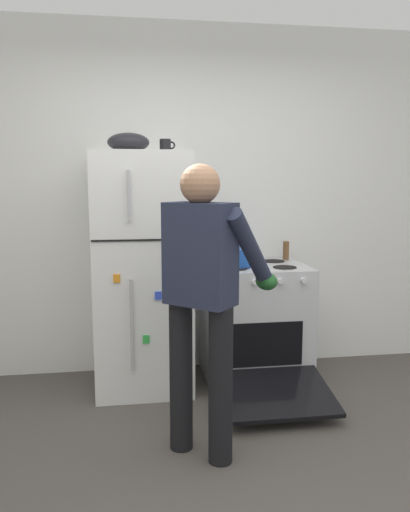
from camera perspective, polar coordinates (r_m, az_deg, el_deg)
The scene contains 8 objects.
kitchen_wall_back at distance 4.03m, azimuth -2.06°, elevation 6.24°, with size 6.00×0.10×2.70m, color white.
refrigerator at distance 3.68m, azimuth -7.10°, elevation -1.81°, with size 0.68×0.72×1.71m.
stove_range at distance 3.87m, azimuth 5.70°, elevation -7.65°, with size 0.76×1.20×0.89m.
person_cook at distance 2.70m, azimuth -0.12°, elevation -3.37°, with size 0.67×0.70×1.60m.
red_pot at distance 3.69m, azimuth 3.54°, elevation -0.12°, with size 0.33×0.23×0.13m.
coffee_mug at distance 3.69m, azimuth -4.49°, elevation 12.34°, with size 0.11×0.08×0.10m.
pepper_mill at distance 4.05m, azimuth 9.16°, elevation 0.64°, with size 0.05×0.05×0.14m, color brown.
mixing_bowl at distance 3.63m, azimuth -8.67°, elevation 12.61°, with size 0.29×0.29×0.13m, color black.
Camera 1 is at (-0.47, -2.05, 1.51)m, focal length 35.31 mm.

